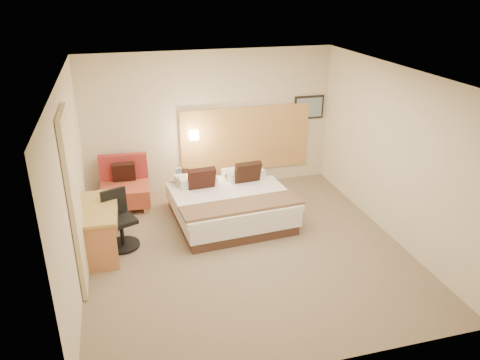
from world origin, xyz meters
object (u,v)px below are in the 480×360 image
object	(u,v)px
bed	(230,203)
side_table	(182,189)
desk_chair	(120,224)
lounge_chair	(125,187)
desk	(100,216)

from	to	relation	value
bed	side_table	bearing A→B (deg)	129.26
bed	desk_chair	world-z (taller)	bed
lounge_chair	desk	world-z (taller)	lounge_chair
bed	side_table	world-z (taller)	bed
side_table	desk_chair	bearing A→B (deg)	-132.57
desk_chair	bed	bearing A→B (deg)	12.48
lounge_chair	side_table	xyz separation A→B (m)	(1.02, -0.17, -0.08)
bed	desk	distance (m)	2.20
side_table	desk_chair	distance (m)	1.72
bed	lounge_chair	bearing A→B (deg)	149.20
lounge_chair	desk	bearing A→B (deg)	-104.75
lounge_chair	desk	distance (m)	1.59
bed	desk	size ratio (longest dim) A/B	1.65
bed	lounge_chair	world-z (taller)	bed
desk	lounge_chair	bearing A→B (deg)	75.25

